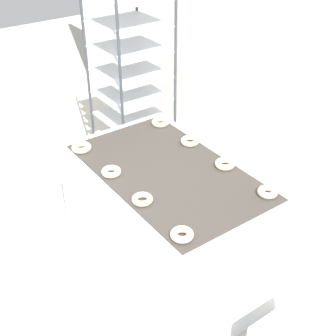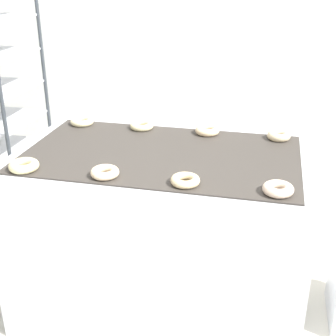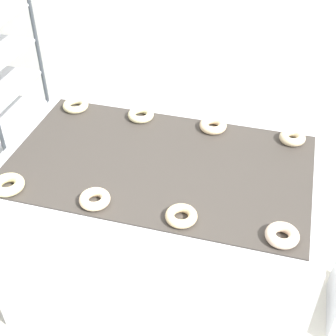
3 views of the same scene
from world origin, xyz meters
TOP-DOWN VIEW (x-y plane):
  - fryer_machine at (0.00, 0.71)m, footprint 1.49×0.92m
  - donut_near_left at (-0.57, 0.37)m, footprint 0.14×0.14m
  - donut_near_midleft at (-0.18, 0.38)m, footprint 0.13×0.13m
  - donut_near_midright at (0.19, 0.38)m, footprint 0.13×0.13m
  - donut_near_right at (0.58, 0.38)m, footprint 0.13×0.13m
  - donut_far_left at (-0.56, 1.04)m, footprint 0.14×0.14m
  - donut_far_midleft at (-0.20, 1.05)m, footprint 0.14×0.14m
  - donut_far_midright at (0.18, 1.05)m, footprint 0.14×0.14m
  - donut_far_right at (0.58, 1.05)m, footprint 0.13×0.13m

SIDE VIEW (x-z plane):
  - fryer_machine at x=0.00m, z-range 0.00..0.94m
  - donut_near_midright at x=0.19m, z-range 0.94..0.98m
  - donut_far_midleft at x=-0.20m, z-range 0.94..0.98m
  - donut_far_left at x=-0.56m, z-range 0.94..0.98m
  - donut_near_midleft at x=-0.18m, z-range 0.94..0.98m
  - donut_far_midright at x=0.18m, z-range 0.94..0.98m
  - donut_near_right at x=0.58m, z-range 0.94..0.98m
  - donut_far_right at x=0.58m, z-range 0.94..0.98m
  - donut_near_left at x=-0.57m, z-range 0.94..0.98m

